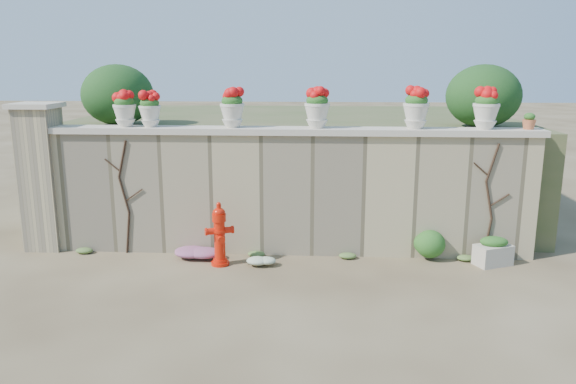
# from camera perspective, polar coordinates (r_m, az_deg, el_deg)

# --- Properties ---
(ground) EXTENTS (80.00, 80.00, 0.00)m
(ground) POSITION_cam_1_polar(r_m,az_deg,el_deg) (7.88, -0.84, -10.31)
(ground) COLOR #4B3B25
(ground) RESTS_ON ground
(stone_wall) EXTENTS (8.00, 0.40, 2.00)m
(stone_wall) POSITION_cam_1_polar(r_m,az_deg,el_deg) (9.28, -0.05, -0.21)
(stone_wall) COLOR tan
(stone_wall) RESTS_ON ground
(wall_cap) EXTENTS (8.10, 0.52, 0.10)m
(wall_cap) POSITION_cam_1_polar(r_m,az_deg,el_deg) (9.10, -0.05, 6.24)
(wall_cap) COLOR beige
(wall_cap) RESTS_ON stone_wall
(gate_pillar) EXTENTS (0.72, 0.72, 2.48)m
(gate_pillar) POSITION_cam_1_polar(r_m,az_deg,el_deg) (10.34, -23.68, 1.50)
(gate_pillar) COLOR tan
(gate_pillar) RESTS_ON ground
(raised_fill) EXTENTS (9.00, 6.00, 2.00)m
(raised_fill) POSITION_cam_1_polar(r_m,az_deg,el_deg) (12.42, 0.83, 3.14)
(raised_fill) COLOR #384C23
(raised_fill) RESTS_ON ground
(back_shrub_left) EXTENTS (1.30, 1.30, 1.10)m
(back_shrub_left) POSITION_cam_1_polar(r_m,az_deg,el_deg) (10.90, -16.93, 9.43)
(back_shrub_left) COLOR #143814
(back_shrub_left) RESTS_ON raised_fill
(back_shrub_right) EXTENTS (1.30, 1.30, 1.10)m
(back_shrub_right) POSITION_cam_1_polar(r_m,az_deg,el_deg) (10.63, 19.23, 9.20)
(back_shrub_right) COLOR #143814
(back_shrub_right) RESTS_ON raised_fill
(vine_left) EXTENTS (0.60, 0.04, 1.91)m
(vine_left) POSITION_cam_1_polar(r_m,az_deg,el_deg) (9.61, -16.25, -0.34)
(vine_left) COLOR black
(vine_left) RESTS_ON ground
(vine_right) EXTENTS (0.60, 0.04, 1.91)m
(vine_right) POSITION_cam_1_polar(r_m,az_deg,el_deg) (9.45, 19.81, -0.82)
(vine_right) COLOR black
(vine_right) RESTS_ON ground
(fire_hydrant) EXTENTS (0.44, 0.31, 1.01)m
(fire_hydrant) POSITION_cam_1_polar(r_m,az_deg,el_deg) (8.86, -6.97, -4.25)
(fire_hydrant) COLOR red
(fire_hydrant) RESTS_ON ground
(planter_box) EXTENTS (0.64, 0.52, 0.47)m
(planter_box) POSITION_cam_1_polar(r_m,az_deg,el_deg) (9.46, 20.12, -5.72)
(planter_box) COLOR beige
(planter_box) RESTS_ON ground
(green_shrub) EXTENTS (0.64, 0.57, 0.61)m
(green_shrub) POSITION_cam_1_polar(r_m,az_deg,el_deg) (9.37, 14.15, -4.92)
(green_shrub) COLOR #1E5119
(green_shrub) RESTS_ON ground
(magenta_clump) EXTENTS (0.89, 0.59, 0.24)m
(magenta_clump) POSITION_cam_1_polar(r_m,az_deg,el_deg) (9.33, -9.64, -5.96)
(magenta_clump) COLOR #C828AD
(magenta_clump) RESTS_ON ground
(white_flowers) EXTENTS (0.55, 0.44, 0.20)m
(white_flowers) POSITION_cam_1_polar(r_m,az_deg,el_deg) (8.88, -2.66, -6.92)
(white_flowers) COLOR white
(white_flowers) RESTS_ON ground
(urn_pot_0) EXTENTS (0.37, 0.37, 0.58)m
(urn_pot_0) POSITION_cam_1_polar(r_m,az_deg,el_deg) (9.60, -16.26, 8.10)
(urn_pot_0) COLOR beige
(urn_pot_0) RESTS_ON wall_cap
(urn_pot_1) EXTENTS (0.36, 0.36, 0.56)m
(urn_pot_1) POSITION_cam_1_polar(r_m,az_deg,el_deg) (9.47, -13.85, 8.10)
(urn_pot_1) COLOR beige
(urn_pot_1) RESTS_ON wall_cap
(urn_pot_2) EXTENTS (0.39, 0.39, 0.62)m
(urn_pot_2) POSITION_cam_1_polar(r_m,az_deg,el_deg) (9.17, -5.69, 8.45)
(urn_pot_2) COLOR beige
(urn_pot_2) RESTS_ON wall_cap
(urn_pot_3) EXTENTS (0.40, 0.40, 0.63)m
(urn_pot_3) POSITION_cam_1_polar(r_m,az_deg,el_deg) (9.05, 2.97, 8.49)
(urn_pot_3) COLOR beige
(urn_pot_3) RESTS_ON wall_cap
(urn_pot_4) EXTENTS (0.41, 0.41, 0.65)m
(urn_pot_4) POSITION_cam_1_polar(r_m,az_deg,el_deg) (9.17, 12.88, 8.28)
(urn_pot_4) COLOR beige
(urn_pot_4) RESTS_ON wall_cap
(urn_pot_5) EXTENTS (0.41, 0.41, 0.64)m
(urn_pot_5) POSITION_cam_1_polar(r_m,az_deg,el_deg) (9.41, 19.48, 7.98)
(urn_pot_5) COLOR beige
(urn_pot_5) RESTS_ON wall_cap
(terracotta_pot) EXTENTS (0.21, 0.21, 0.25)m
(terracotta_pot) POSITION_cam_1_polar(r_m,az_deg,el_deg) (9.64, 23.29, 6.55)
(terracotta_pot) COLOR #B45E37
(terracotta_pot) RESTS_ON wall_cap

